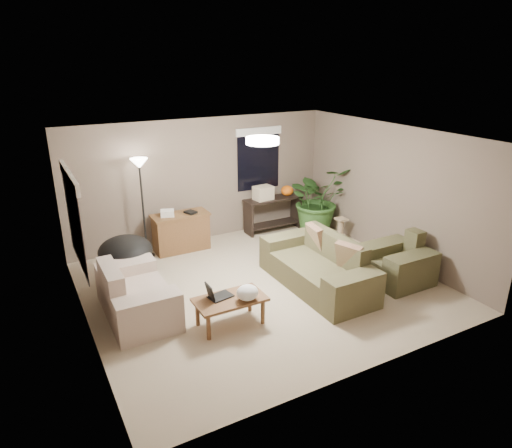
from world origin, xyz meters
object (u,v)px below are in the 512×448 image
main_sofa (319,269)px  papasan_chair (126,256)px  armchair (397,264)px  cat_scratching_post (340,231)px  loveseat (135,297)px  console_table (273,211)px  houseplant (317,206)px  coffee_table (230,302)px  desk (181,232)px  floor_lamp (140,175)px

main_sofa → papasan_chair: 3.25m
armchair → cat_scratching_post: (0.27, 1.86, -0.08)m
cat_scratching_post → loveseat: bearing=-169.3°
console_table → houseplant: houseplant is taller
main_sofa → houseplant: (1.48, 2.11, 0.28)m
cat_scratching_post → main_sofa: bearing=-138.4°
main_sofa → armchair: (1.29, -0.48, 0.00)m
coffee_table → cat_scratching_post: (3.36, 1.75, -0.14)m
desk → floor_lamp: floor_lamp is taller
main_sofa → papasan_chair: (-2.76, 1.70, 0.17)m
armchair → console_table: bearing=101.8°
loveseat → desk: (1.43, 1.98, 0.08)m
desk → cat_scratching_post: size_ratio=2.20×
desk → console_table: (2.14, 0.07, 0.06)m
coffee_table → loveseat: bearing=141.2°
houseplant → papasan_chair: bearing=-174.5°
floor_lamp → papasan_chair: bearing=-124.2°
armchair → desk: bearing=132.8°
coffee_table → console_table: (2.45, 2.96, 0.08)m
floor_lamp → coffee_table: bearing=-82.4°
papasan_chair → floor_lamp: 1.52m
main_sofa → console_table: size_ratio=1.69×
armchair → floor_lamp: 4.78m
desk → papasan_chair: bearing=-147.1°
loveseat → papasan_chair: (0.17, 1.16, 0.17)m
loveseat → coffee_table: 1.44m
console_table → papasan_chair: bearing=-165.3°
armchair → coffee_table: (-3.09, 0.12, 0.06)m
papasan_chair → houseplant: (4.23, 0.41, 0.11)m
armchair → coffee_table: bearing=177.8°
main_sofa → console_table: (0.64, 2.59, 0.14)m
desk → cat_scratching_post: bearing=-20.5°
coffee_table → armchair: bearing=-2.2°
loveseat → desk: 2.45m
main_sofa → coffee_table: size_ratio=2.20×
papasan_chair → console_table: bearing=14.7°
floor_lamp → cat_scratching_post: size_ratio=3.82×
coffee_table → floor_lamp: 3.18m
floor_lamp → armchair: bearing=-40.9°
loveseat → console_table: loveseat is taller
armchair → desk: armchair is taller
loveseat → floor_lamp: bearing=69.8°
console_table → houseplant: 0.97m
main_sofa → cat_scratching_post: 2.08m
armchair → papasan_chair: bearing=151.7°
floor_lamp → houseplant: size_ratio=1.31×
loveseat → houseplant: 4.68m
main_sofa → houseplant: houseplant is taller
papasan_chair → main_sofa: bearing=-31.6°
coffee_table → papasan_chair: 2.28m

